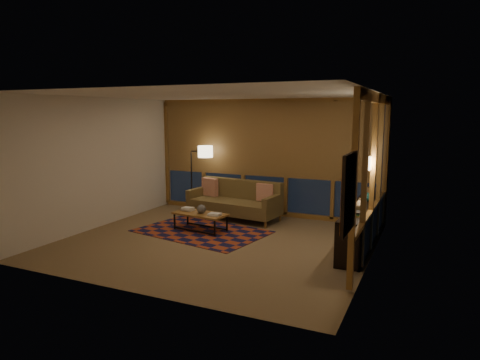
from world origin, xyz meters
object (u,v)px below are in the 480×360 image
at_px(sofa, 234,200).
at_px(coffee_table, 200,222).
at_px(floor_lamp, 192,178).
at_px(bookshelf, 362,225).

xyz_separation_m(sofa, coffee_table, (-0.20, -1.18, -0.24)).
height_order(floor_lamp, bookshelf, floor_lamp).
xyz_separation_m(sofa, floor_lamp, (-1.26, 0.27, 0.38)).
bearing_deg(bookshelf, coffee_table, -172.11).
distance_m(sofa, bookshelf, 3.03).
bearing_deg(floor_lamp, sofa, -17.80).
relative_size(floor_lamp, bookshelf, 0.55).
distance_m(sofa, floor_lamp, 1.35).
bearing_deg(sofa, bookshelf, -7.64).
distance_m(floor_lamp, bookshelf, 4.35).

